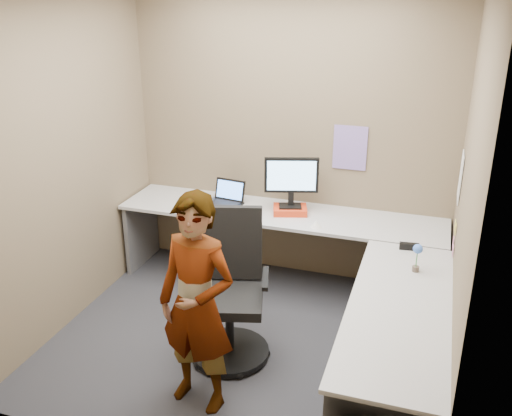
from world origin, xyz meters
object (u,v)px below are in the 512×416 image
(desk, at_px, (312,261))
(office_chair, at_px, (230,299))
(person, at_px, (197,305))
(monitor, at_px, (291,178))

(desk, height_order, office_chair, office_chair)
(desk, distance_m, person, 1.25)
(monitor, distance_m, person, 1.79)
(desk, relative_size, person, 1.97)
(monitor, height_order, person, person)
(desk, bearing_deg, monitor, 119.20)
(office_chair, xyz_separation_m, person, (-0.00, -0.58, 0.29))
(monitor, bearing_deg, office_chair, -114.18)
(desk, relative_size, office_chair, 2.65)
(monitor, xyz_separation_m, person, (-0.15, -1.76, -0.30))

